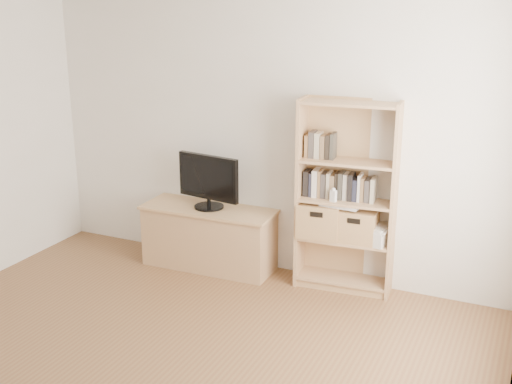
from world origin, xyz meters
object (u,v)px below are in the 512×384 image
Objects in this scene: bookshelf at (346,197)px; basket_left at (320,219)px; baby_monitor at (333,196)px; tv_stand at (210,238)px; basket_right at (357,225)px; television at (208,182)px; laptop at (342,204)px.

bookshelf is 0.31m from basket_left.
baby_monitor reaches higher than basket_left.
basket_right is at bearing 1.79° from tv_stand.
baby_monitor is 0.30m from basket_left.
bookshelf is 0.25m from basket_right.
television is 1.42m from basket_right.
television is 1.21m from baby_monitor.
tv_stand is 1.13m from basket_left.
basket_right is at bearing 9.80° from laptop.
baby_monitor is 0.34m from basket_right.
television reaches higher than laptop.
basket_left is at bearing 11.41° from television.
television reaches higher than basket_left.
basket_right is at bearing -2.60° from bookshelf.
basket_right is 0.22m from laptop.
baby_monitor is 0.29× the size of basket_right.
bookshelf is 0.14m from baby_monitor.
baby_monitor is (1.21, -0.02, 0.03)m from television.
laptop is at bearing 1.44° from tv_stand.
baby_monitor is 0.30× the size of laptop.
basket_left is at bearing 1.44° from tv_stand.
laptop reaches higher than basket_left.
television is at bearing 179.56° from basket_right.
bookshelf is 16.86× the size of baby_monitor.
laptop is at bearing 11.41° from television.
laptop is (0.05, 0.09, -0.09)m from baby_monitor.
television is at bearing -173.84° from laptop.
bookshelf is 5.03× the size of laptop.
basket_right is (1.40, 0.09, 0.32)m from tv_stand.
television is at bearing 176.72° from basket_left.
laptop is at bearing 74.52° from baby_monitor.
laptop is at bearing -3.27° from basket_left.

